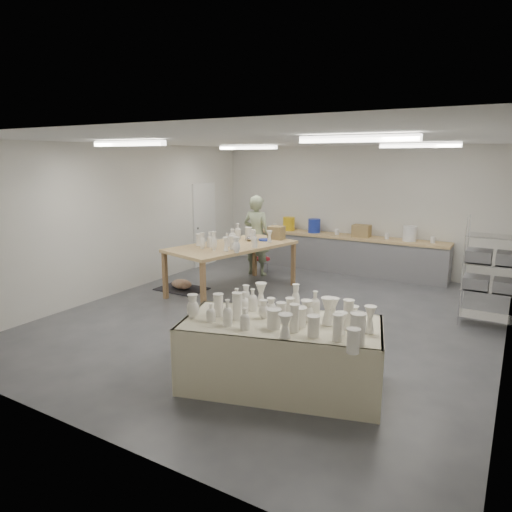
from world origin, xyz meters
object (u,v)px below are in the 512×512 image
Objects in this scene: red_stool at (262,259)px; drying_table at (281,352)px; work_table at (236,245)px; potter at (257,236)px.

drying_table is at bearing -58.14° from red_stool.
work_table reaches higher than drying_table.
drying_table is 5.66m from red_stool.
drying_table is 0.89× the size of work_table.
drying_table is 1.36× the size of potter.
drying_table reaches higher than red_stool.
drying_table is 4.15m from work_table.
red_stool is at bearing 115.16° from work_table.
red_stool is (-0.00, 0.27, -0.62)m from potter.
potter reaches higher than work_table.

